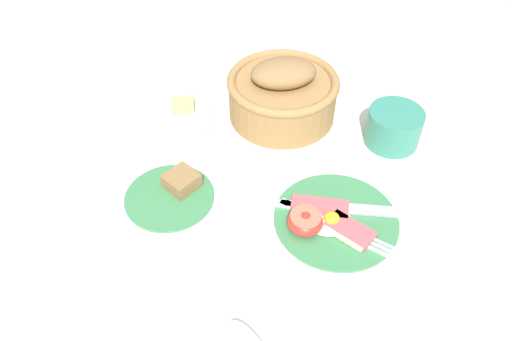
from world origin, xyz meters
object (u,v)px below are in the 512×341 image
object	(u,v)px
bread_basket	(283,93)
teaspoon_by_saucer	(235,325)
teaspoon_near_cup	(211,133)
butter_dish	(184,111)
sugar_cup	(394,126)
breakfast_plate	(333,222)
bread_plate	(171,198)

from	to	relation	value
bread_basket	teaspoon_by_saucer	world-z (taller)	bread_basket
teaspoon_by_saucer	teaspoon_near_cup	distance (m)	0.37
butter_dish	teaspoon_by_saucer	bearing A→B (deg)	-69.99
butter_dish	teaspoon_by_saucer	world-z (taller)	butter_dish
teaspoon_by_saucer	butter_dish	bearing A→B (deg)	156.72
sugar_cup	bread_basket	xyz separation A→B (m)	(-0.19, 0.05, 0.02)
breakfast_plate	bread_basket	distance (m)	0.27
teaspoon_near_cup	bread_basket	bearing A→B (deg)	-96.11
butter_dish	bread_basket	bearing A→B (deg)	5.46
sugar_cup	teaspoon_by_saucer	world-z (taller)	sugar_cup
bread_plate	bread_basket	distance (m)	0.28
bread_plate	teaspoon_by_saucer	world-z (taller)	bread_plate
breakfast_plate	bread_plate	xyz separation A→B (m)	(-0.25, 0.02, -0.00)
bread_plate	butter_dish	bearing A→B (deg)	96.59
sugar_cup	teaspoon_by_saucer	distance (m)	0.44
breakfast_plate	bread_plate	world-z (taller)	breakfast_plate
breakfast_plate	bread_basket	bearing A→B (deg)	109.68
breakfast_plate	bread_plate	distance (m)	0.25
bread_plate	teaspoon_near_cup	xyz separation A→B (m)	(0.03, 0.16, -0.00)
bread_plate	teaspoon_by_saucer	xyz separation A→B (m)	(0.12, -0.20, -0.00)
teaspoon_by_saucer	bread_basket	bearing A→B (deg)	132.65
breakfast_plate	butter_dish	distance (m)	0.36
bread_plate	sugar_cup	world-z (taller)	sugar_cup
sugar_cup	butter_dish	size ratio (longest dim) A/B	0.85
bread_plate	sugar_cup	distance (m)	0.39
sugar_cup	teaspoon_near_cup	xyz separation A→B (m)	(-0.31, -0.02, -0.03)
bread_basket	teaspoon_by_saucer	xyz separation A→B (m)	(-0.03, -0.43, -0.04)
breakfast_plate	teaspoon_by_saucer	bearing A→B (deg)	-125.16
bread_plate	teaspoon_near_cup	size ratio (longest dim) A/B	1.14
bread_plate	butter_dish	xyz separation A→B (m)	(-0.02, 0.21, -0.00)
butter_dish	teaspoon_near_cup	bearing A→B (deg)	-41.68
bread_basket	bread_plate	bearing A→B (deg)	-123.79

